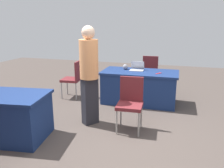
# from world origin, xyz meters

# --- Properties ---
(ground_plane) EXTENTS (14.40, 14.40, 0.00)m
(ground_plane) POSITION_xyz_m (0.00, 0.00, 0.00)
(ground_plane) COLOR #4C423D
(table_foreground) EXTENTS (1.79, 0.94, 0.76)m
(table_foreground) POSITION_xyz_m (-0.21, -1.97, 0.38)
(table_foreground) COLOR navy
(table_foreground) RESTS_ON ground
(chair_tucked_right) EXTENTS (0.49, 0.49, 0.94)m
(chair_tucked_right) POSITION_xyz_m (1.46, -1.85, 0.53)
(chair_tucked_right) COLOR #9E9993
(chair_tucked_right) RESTS_ON ground
(chair_aisle) EXTENTS (0.47, 0.47, 0.95)m
(chair_aisle) POSITION_xyz_m (-0.33, -0.48, 0.54)
(chair_aisle) COLOR #9E9993
(chair_aisle) RESTS_ON ground
(chair_by_pillar) EXTENTS (0.47, 0.47, 0.98)m
(chair_by_pillar) POSITION_xyz_m (-0.28, -3.16, 0.57)
(chair_by_pillar) COLOR #9E9993
(chair_by_pillar) RESTS_ON ground
(person_presenter) EXTENTS (0.48, 0.48, 1.83)m
(person_presenter) POSITION_xyz_m (0.45, -0.50, 1.03)
(person_presenter) COLOR #26262D
(person_presenter) RESTS_ON ground
(laptop_silver) EXTENTS (0.33, 0.30, 0.21)m
(laptop_silver) POSITION_xyz_m (-0.11, -2.08, 0.80)
(laptop_silver) COLOR silver
(laptop_silver) RESTS_ON table_foreground
(yarn_ball) EXTENTS (0.13, 0.13, 0.13)m
(yarn_ball) POSITION_xyz_m (0.18, -2.11, 0.82)
(yarn_ball) COLOR gray
(yarn_ball) RESTS_ON table_foreground
(scissors_red) EXTENTS (0.12, 0.17, 0.01)m
(scissors_red) POSITION_xyz_m (-0.65, -1.87, 0.76)
(scissors_red) COLOR red
(scissors_red) RESTS_ON table_foreground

